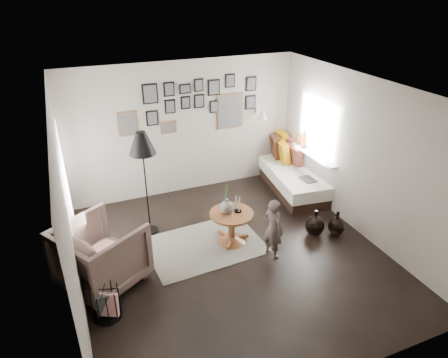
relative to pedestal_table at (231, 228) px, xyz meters
name	(u,v)px	position (x,y,z in m)	size (l,w,h in m)	color
ground	(233,255)	(-0.12, -0.35, -0.26)	(4.80, 4.80, 0.00)	black
wall_back	(184,129)	(-0.12, 2.05, 1.04)	(4.50, 4.50, 0.00)	#9E958A
wall_front	(338,290)	(-0.12, -2.75, 1.04)	(4.50, 4.50, 0.00)	#9E958A
wall_left	(67,213)	(-2.37, -0.35, 1.04)	(4.80, 4.80, 0.00)	#9E958A
wall_right	(361,157)	(2.13, -0.35, 1.04)	(4.80, 4.80, 0.00)	#9E958A
ceiling	(235,91)	(-0.12, -0.35, 2.34)	(4.80, 4.80, 0.00)	white
door_left	(67,189)	(-2.36, 0.85, 0.79)	(0.00, 2.14, 2.14)	white
window_right	(309,150)	(2.05, 0.99, 0.68)	(0.15, 1.32, 1.30)	white
gallery_wall	(198,105)	(0.17, 2.03, 1.49)	(2.74, 0.03, 1.08)	brown
wall_sconce	(262,115)	(1.43, 1.78, 1.21)	(0.18, 0.36, 0.16)	white
rug	(205,245)	(-0.45, 0.06, -0.25)	(1.82, 1.28, 0.01)	beige
pedestal_table	(231,228)	(0.00, 0.00, 0.00)	(0.70, 0.70, 0.55)	brown
vase	(227,205)	(-0.08, 0.02, 0.45)	(0.20, 0.20, 0.50)	black
candles	(238,205)	(0.11, 0.00, 0.42)	(0.12, 0.12, 0.26)	black
daybed	(290,173)	(1.88, 1.33, 0.06)	(1.13, 2.16, 1.01)	black
magazine_on_daybed	(308,179)	(1.88, 0.68, 0.22)	(0.23, 0.31, 0.02)	black
armchair	(101,255)	(-2.06, -0.20, 0.22)	(1.01, 1.04, 0.95)	brown
armchair_cushion	(103,252)	(-2.03, -0.15, 0.22)	(0.43, 0.43, 0.11)	white
floor_lamp	(142,147)	(-1.17, 0.80, 1.31)	(0.42, 0.42, 1.81)	black
magazine_basket	(106,303)	(-2.12, -0.89, -0.04)	(0.44, 0.44, 0.44)	black
demijohn_large	(315,226)	(1.36, -0.36, -0.07)	(0.32, 0.32, 0.48)	black
demijohn_small	(336,226)	(1.71, -0.48, -0.09)	(0.28, 0.28, 0.44)	black
child	(273,229)	(0.44, -0.58, 0.25)	(0.37, 0.24, 1.00)	#554643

